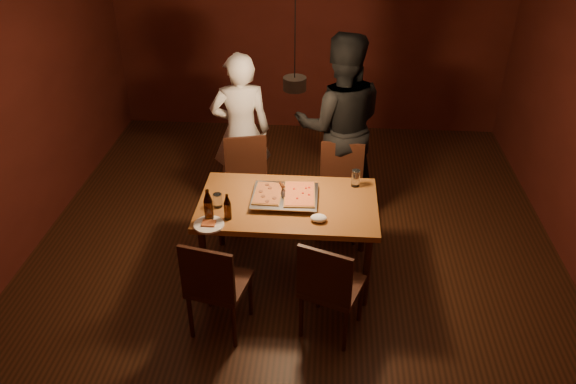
# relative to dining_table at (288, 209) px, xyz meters

# --- Properties ---
(room_shell) EXTENTS (6.00, 6.00, 6.00)m
(room_shell) POSITION_rel_dining_table_xyz_m (0.04, 0.13, 0.72)
(room_shell) COLOR #3D1E10
(room_shell) RESTS_ON ground
(dining_table) EXTENTS (1.50, 0.90, 0.75)m
(dining_table) POSITION_rel_dining_table_xyz_m (0.00, 0.00, 0.00)
(dining_table) COLOR #995A27
(dining_table) RESTS_ON floor
(chair_far_left) EXTENTS (0.51, 0.51, 0.49)m
(chair_far_left) POSITION_rel_dining_table_xyz_m (-0.47, 0.81, -0.14)
(chair_far_left) COLOR #38190F
(chair_far_left) RESTS_ON floor
(chair_far_right) EXTENTS (0.46, 0.46, 0.49)m
(chair_far_right) POSITION_rel_dining_table_xyz_m (0.45, 0.74, -0.14)
(chair_far_right) COLOR #38190F
(chair_far_right) RESTS_ON floor
(chair_near_left) EXTENTS (0.50, 0.50, 0.49)m
(chair_near_left) POSITION_rel_dining_table_xyz_m (-0.49, -0.79, -0.14)
(chair_near_left) COLOR #38190F
(chair_near_left) RESTS_ON floor
(chair_near_right) EXTENTS (0.54, 0.54, 0.49)m
(chair_near_right) POSITION_rel_dining_table_xyz_m (0.36, -0.75, -0.14)
(chair_near_right) COLOR #38190F
(chair_near_right) RESTS_ON floor
(pizza_tray) EXTENTS (0.56, 0.46, 0.05)m
(pizza_tray) POSITION_rel_dining_table_xyz_m (-0.03, 0.03, 0.10)
(pizza_tray) COLOR silver
(pizza_tray) RESTS_ON dining_table
(pizza_meat) EXTENTS (0.24, 0.37, 0.02)m
(pizza_meat) POSITION_rel_dining_table_xyz_m (-0.17, 0.04, 0.13)
(pizza_meat) COLOR maroon
(pizza_meat) RESTS_ON pizza_tray
(pizza_cheese) EXTENTS (0.28, 0.42, 0.02)m
(pizza_cheese) POSITION_rel_dining_table_xyz_m (0.09, 0.04, 0.13)
(pizza_cheese) COLOR gold
(pizza_cheese) RESTS_ON pizza_tray
(spatula) EXTENTS (0.17, 0.26, 0.04)m
(spatula) POSITION_rel_dining_table_xyz_m (-0.02, 0.04, 0.14)
(spatula) COLOR silver
(spatula) RESTS_ON pizza_tray
(beer_bottle_a) EXTENTS (0.07, 0.07, 0.28)m
(beer_bottle_a) POSITION_rel_dining_table_xyz_m (-0.61, -0.31, 0.21)
(beer_bottle_a) COLOR black
(beer_bottle_a) RESTS_ON dining_table
(beer_bottle_b) EXTENTS (0.06, 0.06, 0.23)m
(beer_bottle_b) POSITION_rel_dining_table_xyz_m (-0.46, -0.28, 0.19)
(beer_bottle_b) COLOR black
(beer_bottle_b) RESTS_ON dining_table
(water_glass_left) EXTENTS (0.07, 0.07, 0.12)m
(water_glass_left) POSITION_rel_dining_table_xyz_m (-0.57, -0.11, 0.13)
(water_glass_left) COLOR silver
(water_glass_left) RESTS_ON dining_table
(water_glass_right) EXTENTS (0.07, 0.07, 0.15)m
(water_glass_right) POSITION_rel_dining_table_xyz_m (0.57, 0.31, 0.15)
(water_glass_right) COLOR silver
(water_glass_right) RESTS_ON dining_table
(plate_slice) EXTENTS (0.24, 0.24, 0.03)m
(plate_slice) POSITION_rel_dining_table_xyz_m (-0.60, -0.39, 0.08)
(plate_slice) COLOR white
(plate_slice) RESTS_ON dining_table
(napkin) EXTENTS (0.13, 0.10, 0.06)m
(napkin) POSITION_rel_dining_table_xyz_m (0.26, -0.26, 0.10)
(napkin) COLOR white
(napkin) RESTS_ON dining_table
(diner_white) EXTENTS (0.67, 0.51, 1.65)m
(diner_white) POSITION_rel_dining_table_xyz_m (-0.57, 1.16, 0.15)
(diner_white) COLOR white
(diner_white) RESTS_ON floor
(diner_dark) EXTENTS (0.95, 0.76, 1.87)m
(diner_dark) POSITION_rel_dining_table_xyz_m (0.43, 1.14, 0.26)
(diner_dark) COLOR black
(diner_dark) RESTS_ON floor
(pendant_lamp) EXTENTS (0.18, 0.18, 1.10)m
(pendant_lamp) POSITION_rel_dining_table_xyz_m (0.04, 0.13, 1.08)
(pendant_lamp) COLOR black
(pendant_lamp) RESTS_ON ceiling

